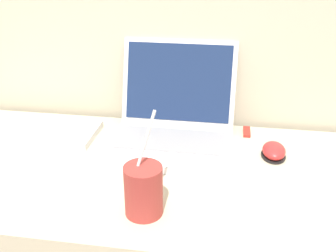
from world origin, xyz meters
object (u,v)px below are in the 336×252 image
(computer_mouse, at_px, (274,151))
(external_keyboard, at_px, (30,131))
(drink_cup, at_px, (143,189))
(usb_stick, at_px, (247,132))
(laptop, at_px, (174,121))

(computer_mouse, relative_size, external_keyboard, 0.23)
(computer_mouse, height_order, external_keyboard, computer_mouse)
(drink_cup, distance_m, external_keyboard, 0.50)
(usb_stick, bearing_deg, laptop, -159.53)
(laptop, xyz_separation_m, computer_mouse, (0.27, -0.05, -0.04))
(external_keyboard, bearing_deg, computer_mouse, -1.91)
(laptop, bearing_deg, external_keyboard, -176.35)
(computer_mouse, distance_m, usb_stick, 0.14)
(drink_cup, xyz_separation_m, computer_mouse, (0.28, 0.28, -0.04))
(drink_cup, distance_m, usb_stick, 0.46)
(laptop, bearing_deg, drink_cup, -92.36)
(computer_mouse, bearing_deg, drink_cup, -135.46)
(laptop, xyz_separation_m, usb_stick, (0.20, 0.08, -0.05))
(drink_cup, bearing_deg, external_keyboard, 143.03)
(drink_cup, relative_size, external_keyboard, 0.58)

